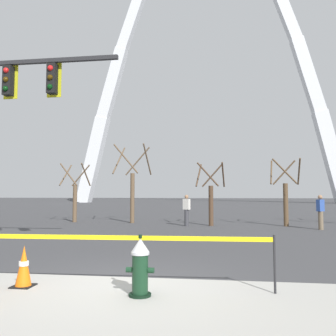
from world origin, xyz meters
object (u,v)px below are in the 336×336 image
at_px(monument_arch, 206,70).
at_px(pedestrian_standing_center, 187,210).
at_px(fire_hydrant, 140,267).
at_px(traffic_cone_by_hydrant, 24,267).
at_px(pedestrian_walking_left, 321,212).

distance_m(monument_arch, pedestrian_standing_center, 50.55).
xyz_separation_m(fire_hydrant, traffic_cone_by_hydrant, (-2.18, 0.28, -0.11)).
xyz_separation_m(traffic_cone_by_hydrant, pedestrian_standing_center, (1.87, 12.15, 0.46)).
height_order(fire_hydrant, pedestrian_standing_center, pedestrian_standing_center).
xyz_separation_m(monument_arch, pedestrian_walking_left, (6.45, -45.88, -23.16)).
relative_size(pedestrian_walking_left, pedestrian_standing_center, 1.00).
bearing_deg(fire_hydrant, pedestrian_standing_center, 91.44).
distance_m(fire_hydrant, pedestrian_walking_left, 12.93).
bearing_deg(pedestrian_walking_left, monument_arch, 98.01).
xyz_separation_m(fire_hydrant, pedestrian_walking_left, (5.94, 11.48, 0.35)).
bearing_deg(fire_hydrant, monument_arch, 90.51).
height_order(fire_hydrant, pedestrian_walking_left, pedestrian_walking_left).
height_order(monument_arch, pedestrian_walking_left, monument_arch).
relative_size(monument_arch, pedestrian_walking_left, 34.81).
distance_m(pedestrian_walking_left, pedestrian_standing_center, 6.33).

